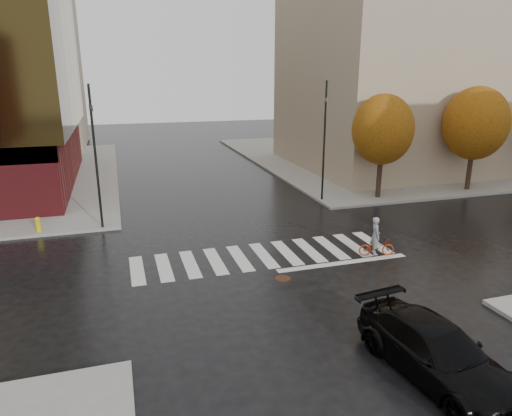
{
  "coord_description": "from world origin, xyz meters",
  "views": [
    {
      "loc": [
        -5.9,
        -17.48,
        7.8
      ],
      "look_at": [
        -0.12,
        1.28,
        2.0
      ],
      "focal_mm": 32.0,
      "sensor_mm": 36.0,
      "label": 1
    }
  ],
  "objects_px": {
    "cyclist": "(376,243)",
    "traffic_light_ne": "(325,134)",
    "traffic_light_nw": "(95,149)",
    "sedan": "(436,351)",
    "fire_hydrant": "(38,224)"
  },
  "relations": [
    {
      "from": "cyclist",
      "to": "traffic_light_ne",
      "type": "bearing_deg",
      "value": 3.73
    },
    {
      "from": "sedan",
      "to": "traffic_light_nw",
      "type": "height_order",
      "value": "traffic_light_nw"
    },
    {
      "from": "traffic_light_nw",
      "to": "traffic_light_ne",
      "type": "height_order",
      "value": "traffic_light_ne"
    },
    {
      "from": "traffic_light_nw",
      "to": "traffic_light_ne",
      "type": "relative_size",
      "value": 0.99
    },
    {
      "from": "sedan",
      "to": "traffic_light_ne",
      "type": "distance_m",
      "value": 17.72
    },
    {
      "from": "sedan",
      "to": "cyclist",
      "type": "xyz_separation_m",
      "value": [
        2.99,
        7.83,
        -0.11
      ]
    },
    {
      "from": "sedan",
      "to": "traffic_light_ne",
      "type": "bearing_deg",
      "value": 67.83
    },
    {
      "from": "cyclist",
      "to": "traffic_light_ne",
      "type": "distance_m",
      "value": 9.78
    },
    {
      "from": "sedan",
      "to": "traffic_light_nw",
      "type": "bearing_deg",
      "value": 112.84
    },
    {
      "from": "traffic_light_nw",
      "to": "traffic_light_ne",
      "type": "bearing_deg",
      "value": 78.17
    },
    {
      "from": "sedan",
      "to": "traffic_light_nw",
      "type": "distance_m",
      "value": 17.8
    },
    {
      "from": "traffic_light_nw",
      "to": "traffic_light_ne",
      "type": "distance_m",
      "value": 13.32
    },
    {
      "from": "traffic_light_ne",
      "to": "fire_hydrant",
      "type": "height_order",
      "value": "traffic_light_ne"
    },
    {
      "from": "cyclist",
      "to": "traffic_light_nw",
      "type": "bearing_deg",
      "value": 71.57
    },
    {
      "from": "sedan",
      "to": "fire_hydrant",
      "type": "height_order",
      "value": "sedan"
    }
  ]
}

